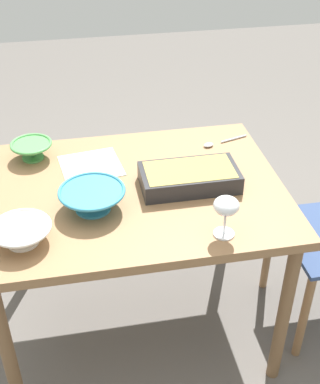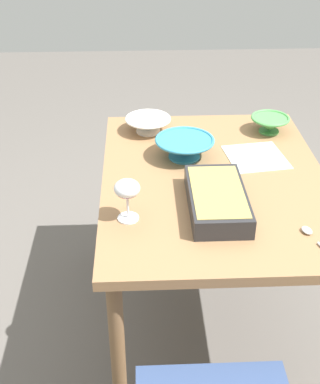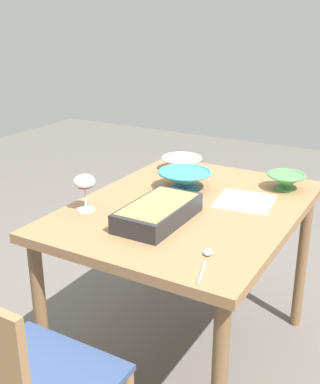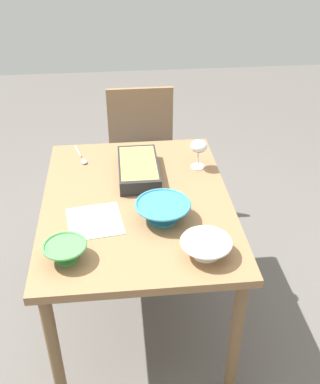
{
  "view_description": "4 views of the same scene",
  "coord_description": "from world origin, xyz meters",
  "px_view_note": "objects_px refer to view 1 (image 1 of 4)",
  "views": [
    {
      "loc": [
        0.2,
        1.61,
        1.88
      ],
      "look_at": [
        -0.07,
        0.15,
        0.83
      ],
      "focal_mm": 48.87,
      "sensor_mm": 36.0,
      "label": 1
    },
    {
      "loc": [
        -1.67,
        0.28,
        1.76
      ],
      "look_at": [
        -0.13,
        0.21,
        0.78
      ],
      "focal_mm": 48.57,
      "sensor_mm": 36.0,
      "label": 2
    },
    {
      "loc": [
        -1.63,
        -0.8,
        1.48
      ],
      "look_at": [
        -0.09,
        0.08,
        0.82
      ],
      "focal_mm": 44.87,
      "sensor_mm": 36.0,
      "label": 3
    },
    {
      "loc": [
        1.71,
        -0.07,
        1.93
      ],
      "look_at": [
        0.01,
        0.11,
        0.8
      ],
      "focal_mm": 42.75,
      "sensor_mm": 36.0,
      "label": 4
    }
  ],
  "objects_px": {
    "dining_table": "(135,206)",
    "casserole_dish": "(189,177)",
    "wine_glass": "(226,208)",
    "mixing_bowl": "(32,149)",
    "small_bowl": "(92,198)",
    "napkin": "(91,166)",
    "serving_spoon": "(216,143)",
    "serving_bowl": "(22,233)"
  },
  "relations": [
    {
      "from": "serving_spoon",
      "to": "casserole_dish",
      "type": "bearing_deg",
      "value": 56.51
    },
    {
      "from": "dining_table",
      "to": "mixing_bowl",
      "type": "relative_size",
      "value": 6.68
    },
    {
      "from": "mixing_bowl",
      "to": "serving_bowl",
      "type": "xyz_separation_m",
      "value": [
        0.03,
        0.53,
        -0.0
      ]
    },
    {
      "from": "mixing_bowl",
      "to": "serving_bowl",
      "type": "bearing_deg",
      "value": 87.15
    },
    {
      "from": "serving_bowl",
      "to": "serving_spoon",
      "type": "height_order",
      "value": "serving_bowl"
    },
    {
      "from": "serving_bowl",
      "to": "napkin",
      "type": "distance_m",
      "value": 0.5
    },
    {
      "from": "dining_table",
      "to": "casserole_dish",
      "type": "xyz_separation_m",
      "value": [
        -0.21,
        0.02,
        0.12
      ]
    },
    {
      "from": "casserole_dish",
      "to": "dining_table",
      "type": "bearing_deg",
      "value": -6.05
    },
    {
      "from": "dining_table",
      "to": "casserole_dish",
      "type": "bearing_deg",
      "value": 173.95
    },
    {
      "from": "small_bowl",
      "to": "serving_bowl",
      "type": "distance_m",
      "value": 0.28
    },
    {
      "from": "wine_glass",
      "to": "serving_spoon",
      "type": "relative_size",
      "value": 0.7
    },
    {
      "from": "dining_table",
      "to": "mixing_bowl",
      "type": "bearing_deg",
      "value": -37.61
    },
    {
      "from": "dining_table",
      "to": "small_bowl",
      "type": "height_order",
      "value": "small_bowl"
    },
    {
      "from": "small_bowl",
      "to": "napkin",
      "type": "xyz_separation_m",
      "value": [
        -0.01,
        -0.29,
        -0.05
      ]
    },
    {
      "from": "small_bowl",
      "to": "serving_bowl",
      "type": "height_order",
      "value": "small_bowl"
    },
    {
      "from": "small_bowl",
      "to": "serving_bowl",
      "type": "relative_size",
      "value": 1.18
    },
    {
      "from": "small_bowl",
      "to": "serving_spoon",
      "type": "height_order",
      "value": "small_bowl"
    },
    {
      "from": "casserole_dish",
      "to": "serving_bowl",
      "type": "height_order",
      "value": "casserole_dish"
    },
    {
      "from": "dining_table",
      "to": "serving_spoon",
      "type": "distance_m",
      "value": 0.48
    },
    {
      "from": "casserole_dish",
      "to": "napkin",
      "type": "relative_size",
      "value": 1.57
    },
    {
      "from": "dining_table",
      "to": "napkin",
      "type": "xyz_separation_m",
      "value": [
        0.15,
        -0.19,
        0.09
      ]
    },
    {
      "from": "small_bowl",
      "to": "dining_table",
      "type": "bearing_deg",
      "value": -147.63
    },
    {
      "from": "wine_glass",
      "to": "serving_spoon",
      "type": "xyz_separation_m",
      "value": [
        -0.14,
        -0.59,
        -0.1
      ]
    },
    {
      "from": "mixing_bowl",
      "to": "serving_spoon",
      "type": "distance_m",
      "value": 0.77
    },
    {
      "from": "wine_glass",
      "to": "napkin",
      "type": "height_order",
      "value": "wine_glass"
    },
    {
      "from": "serving_spoon",
      "to": "napkin",
      "type": "relative_size",
      "value": 0.91
    },
    {
      "from": "serving_spoon",
      "to": "napkin",
      "type": "xyz_separation_m",
      "value": [
        0.54,
        0.07,
        -0.01
      ]
    },
    {
      "from": "dining_table",
      "to": "serving_bowl",
      "type": "distance_m",
      "value": 0.48
    },
    {
      "from": "mixing_bowl",
      "to": "small_bowl",
      "type": "xyz_separation_m",
      "value": [
        -0.21,
        0.39,
        0.01
      ]
    },
    {
      "from": "mixing_bowl",
      "to": "napkin",
      "type": "xyz_separation_m",
      "value": [
        -0.23,
        0.1,
        -0.04
      ]
    },
    {
      "from": "dining_table",
      "to": "serving_bowl",
      "type": "height_order",
      "value": "serving_bowl"
    },
    {
      "from": "serving_bowl",
      "to": "napkin",
      "type": "height_order",
      "value": "serving_bowl"
    },
    {
      "from": "mixing_bowl",
      "to": "small_bowl",
      "type": "distance_m",
      "value": 0.45
    },
    {
      "from": "wine_glass",
      "to": "napkin",
      "type": "distance_m",
      "value": 0.66
    },
    {
      "from": "wine_glass",
      "to": "small_bowl",
      "type": "distance_m",
      "value": 0.48
    },
    {
      "from": "wine_glass",
      "to": "casserole_dish",
      "type": "relative_size",
      "value": 0.41
    },
    {
      "from": "wine_glass",
      "to": "dining_table",
      "type": "bearing_deg",
      "value": -51.71
    },
    {
      "from": "serving_bowl",
      "to": "napkin",
      "type": "xyz_separation_m",
      "value": [
        -0.25,
        -0.43,
        -0.04
      ]
    },
    {
      "from": "casserole_dish",
      "to": "small_bowl",
      "type": "xyz_separation_m",
      "value": [
        0.37,
        0.08,
        0.01
      ]
    },
    {
      "from": "mixing_bowl",
      "to": "small_bowl",
      "type": "bearing_deg",
      "value": 118.68
    },
    {
      "from": "small_bowl",
      "to": "mixing_bowl",
      "type": "bearing_deg",
      "value": -61.32
    },
    {
      "from": "mixing_bowl",
      "to": "napkin",
      "type": "bearing_deg",
      "value": 155.7
    }
  ]
}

